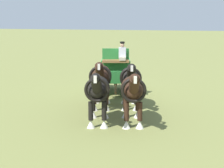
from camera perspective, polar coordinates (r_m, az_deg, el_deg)
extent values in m
plane|color=olive|center=(20.07, 0.57, -1.23)|extent=(220.00, 220.00, 0.00)
cube|color=#236B2D|center=(19.86, 0.58, 2.44)|extent=(2.86, 2.18, 1.06)
cube|color=brown|center=(18.29, 0.57, 3.58)|extent=(0.93, 1.45, 0.12)
cube|color=#236B2D|center=(17.99, 0.56, 1.06)|extent=(0.58, 1.22, 0.60)
cube|color=#236B2D|center=(18.55, 0.58, 4.71)|extent=(0.46, 1.30, 0.55)
cube|color=black|center=(19.95, 0.58, 0.64)|extent=(2.70, 0.98, 0.16)
cylinder|color=black|center=(18.97, 3.13, 0.14)|extent=(1.29, 0.47, 1.33)
cylinder|color=black|center=(18.97, 3.13, 0.14)|extent=(0.24, 0.23, 0.20)
cylinder|color=black|center=(18.98, -1.99, 0.15)|extent=(1.29, 0.47, 1.33)
cylinder|color=black|center=(18.98, -1.99, 0.15)|extent=(0.24, 0.23, 0.20)
cylinder|color=black|center=(20.97, 2.90, 1.09)|extent=(1.29, 0.47, 1.33)
cylinder|color=black|center=(20.97, 2.90, 1.09)|extent=(0.24, 0.23, 0.20)
cylinder|color=black|center=(20.97, -1.74, 1.10)|extent=(1.29, 0.47, 1.33)
cylinder|color=black|center=(20.97, -1.74, 1.10)|extent=(0.24, 0.23, 0.20)
cylinder|color=brown|center=(17.42, 0.56, -0.58)|extent=(2.51, 0.87, 0.10)
cube|color=#BCB293|center=(18.15, 1.61, 3.98)|extent=(0.48, 0.42, 0.16)
cube|color=silver|center=(18.25, 1.61, 4.87)|extent=(0.34, 0.41, 0.55)
sphere|color=tan|center=(18.21, 1.62, 6.08)|extent=(0.22, 0.22, 0.22)
cylinder|color=black|center=(18.21, 1.62, 6.49)|extent=(0.24, 0.24, 0.08)
ellipsoid|color=black|center=(16.43, 2.82, 1.04)|extent=(2.10, 1.44, 0.91)
cylinder|color=black|center=(15.92, 3.79, -1.93)|extent=(0.18, 0.18, 0.68)
cone|color=silver|center=(16.03, 3.77, -3.62)|extent=(0.30, 0.30, 0.29)
cylinder|color=black|center=(15.90, 1.98, -1.93)|extent=(0.18, 0.18, 0.68)
cone|color=silver|center=(16.01, 1.97, -3.62)|extent=(0.30, 0.30, 0.29)
cylinder|color=black|center=(17.23, 3.55, -1.00)|extent=(0.18, 0.18, 0.68)
cone|color=silver|center=(17.33, 3.53, -2.57)|extent=(0.30, 0.30, 0.29)
cylinder|color=black|center=(17.21, 1.88, -1.00)|extent=(0.18, 0.18, 0.68)
cone|color=silver|center=(17.31, 1.87, -2.57)|extent=(0.30, 0.30, 0.29)
cylinder|color=black|center=(15.16, 3.00, 1.78)|extent=(1.01, 0.62, 0.81)
ellipsoid|color=black|center=(14.76, 3.07, 2.57)|extent=(0.65, 0.43, 0.32)
cube|color=silver|center=(14.48, 3.11, 2.42)|extent=(0.09, 0.11, 0.24)
torus|color=black|center=(15.57, 2.94, 0.90)|extent=(0.39, 0.93, 0.94)
cylinder|color=black|center=(17.47, 2.69, 0.59)|extent=(0.14, 0.14, 0.80)
ellipsoid|color=#331E14|center=(16.43, -1.72, 1.28)|extent=(2.29, 1.52, 0.94)
cylinder|color=#331E14|center=(15.83, -0.87, -1.85)|extent=(0.18, 0.18, 0.72)
cone|color=silver|center=(15.94, -0.87, -3.65)|extent=(0.30, 0.30, 0.31)
cylinder|color=#331E14|center=(15.85, -2.75, -1.84)|extent=(0.18, 0.18, 0.72)
cone|color=silver|center=(15.96, -2.73, -3.64)|extent=(0.30, 0.30, 0.31)
cylinder|color=#331E14|center=(17.27, -0.74, -0.84)|extent=(0.18, 0.18, 0.72)
cone|color=silver|center=(17.38, -0.74, -2.49)|extent=(0.30, 0.30, 0.31)
cylinder|color=#331E14|center=(17.29, -2.46, -0.83)|extent=(0.18, 0.18, 0.72)
cone|color=silver|center=(17.40, -2.45, -2.49)|extent=(0.30, 0.30, 0.31)
cylinder|color=#331E14|center=(15.07, -1.93, 2.02)|extent=(1.01, 0.62, 0.81)
ellipsoid|color=#331E14|center=(14.67, -2.00, 2.81)|extent=(0.65, 0.43, 0.32)
cube|color=silver|center=(14.39, -2.06, 2.67)|extent=(0.09, 0.11, 0.24)
torus|color=black|center=(15.47, -1.86, 1.11)|extent=(0.40, 0.96, 0.97)
cylinder|color=black|center=(17.56, -1.56, 0.86)|extent=(0.14, 0.14, 0.80)
ellipsoid|color=#331E14|center=(13.87, 3.21, -0.66)|extent=(2.27, 1.46, 0.88)
cylinder|color=#331E14|center=(13.32, 4.36, -4.28)|extent=(0.18, 0.18, 0.69)
cone|color=silver|center=(13.45, 4.33, -6.31)|extent=(0.30, 0.30, 0.29)
cylinder|color=#331E14|center=(13.30, 2.27, -4.28)|extent=(0.18, 0.18, 0.69)
cone|color=silver|center=(13.43, 2.26, -6.31)|extent=(0.30, 0.30, 0.29)
cylinder|color=#331E14|center=(14.75, 4.00, -2.86)|extent=(0.18, 0.18, 0.69)
cone|color=silver|center=(14.87, 3.98, -4.70)|extent=(0.30, 0.30, 0.29)
cylinder|color=#331E14|center=(14.73, 2.12, -2.86)|extent=(0.18, 0.18, 0.69)
cone|color=silver|center=(14.85, 2.11, -4.71)|extent=(0.30, 0.30, 0.29)
cylinder|color=#331E14|center=(12.51, 3.49, -0.02)|extent=(1.01, 0.62, 0.81)
ellipsoid|color=#331E14|center=(12.10, 3.58, 0.87)|extent=(0.65, 0.43, 0.32)
cube|color=silver|center=(11.83, 3.65, 0.66)|extent=(0.09, 0.11, 0.24)
torus|color=black|center=(12.92, 3.39, -1.00)|extent=(0.38, 0.91, 0.91)
cylinder|color=black|center=(15.01, 3.02, -1.00)|extent=(0.14, 0.14, 0.80)
ellipsoid|color=black|center=(13.88, -2.16, -0.64)|extent=(2.15, 1.42, 0.88)
cylinder|color=black|center=(13.35, -1.25, -4.22)|extent=(0.18, 0.18, 0.69)
cone|color=silver|center=(13.48, -1.24, -6.25)|extent=(0.30, 0.30, 0.30)
cylinder|color=black|center=(13.37, -3.32, -4.21)|extent=(0.18, 0.18, 0.69)
cone|color=silver|center=(13.50, -3.30, -6.23)|extent=(0.30, 0.30, 0.30)
cylinder|color=black|center=(14.69, -1.07, -2.89)|extent=(0.18, 0.18, 0.69)
cone|color=silver|center=(14.81, -1.06, -4.74)|extent=(0.30, 0.30, 0.30)
cylinder|color=black|center=(14.71, -2.95, -2.88)|extent=(0.18, 0.18, 0.69)
cone|color=silver|center=(14.83, -2.93, -4.73)|extent=(0.30, 0.30, 0.30)
cylinder|color=black|center=(12.57, -2.46, 0.04)|extent=(1.01, 0.62, 0.81)
ellipsoid|color=black|center=(12.16, -2.56, 0.94)|extent=(0.65, 0.43, 0.32)
cube|color=silver|center=(11.89, -2.63, 0.72)|extent=(0.09, 0.11, 0.24)
torus|color=black|center=(12.99, -2.36, -0.93)|extent=(0.38, 0.91, 0.91)
cylinder|color=black|center=(14.95, -1.96, -1.03)|extent=(0.14, 0.14, 0.80)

